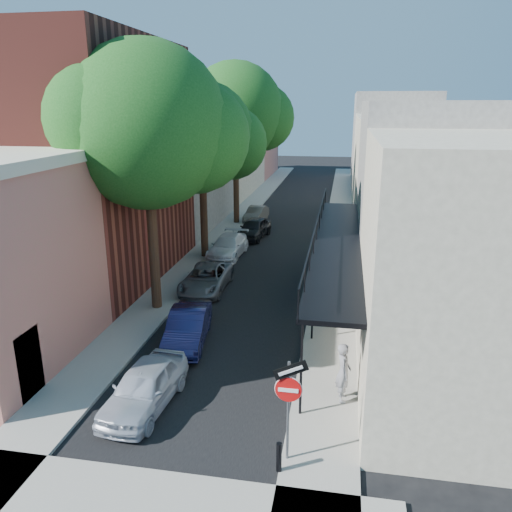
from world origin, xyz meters
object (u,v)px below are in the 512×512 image
at_px(parked_car_c, 206,279).
at_px(pedestrian, 343,372).
at_px(sign_post, 289,394).
at_px(parked_car_b, 188,328).
at_px(oak_mid, 209,137).
at_px(parked_car_d, 228,246).
at_px(parked_car_e, 254,228).
at_px(parked_car_f, 256,214).
at_px(oak_far, 242,113).
at_px(parked_car_a, 145,387).
at_px(oak_near, 159,129).
at_px(bollard, 279,457).

relative_size(parked_car_c, pedestrian, 2.31).
distance_m(sign_post, parked_car_b, 7.69).
distance_m(oak_mid, parked_car_d, 6.49).
distance_m(parked_car_d, pedestrian, 16.10).
bearing_deg(parked_car_e, sign_post, -69.77).
relative_size(parked_car_b, parked_car_f, 1.12).
bearing_deg(oak_far, pedestrian, -71.35).
bearing_deg(parked_car_a, parked_car_e, 94.91).
relative_size(sign_post, oak_near, 0.26).
bearing_deg(parked_car_a, oak_far, 98.57).
bearing_deg(sign_post, oak_near, 125.09).
bearing_deg(oak_far, bollard, -76.65).
bearing_deg(oak_mid, parked_car_d, 13.18).
relative_size(oak_near, parked_car_e, 2.81).
height_order(bollard, oak_near, oak_near).
bearing_deg(bollard, parked_car_c, 113.31).
relative_size(oak_mid, parked_car_a, 2.59).
distance_m(oak_near, parked_car_b, 8.17).
relative_size(bollard, parked_car_e, 0.20).
xyz_separation_m(sign_post, oak_near, (-6.53, 9.29, 5.84)).
height_order(oak_mid, parked_car_c, oak_mid).
distance_m(oak_near, parked_car_e, 14.70).
height_order(parked_car_a, parked_car_e, parked_car_e).
xyz_separation_m(oak_mid, parked_car_d, (0.94, 0.22, -6.42)).
height_order(bollard, parked_car_d, parked_car_d).
distance_m(parked_car_e, pedestrian, 20.02).
height_order(oak_far, parked_car_b, oak_far).
relative_size(bollard, parked_car_d, 0.18).
xyz_separation_m(oak_near, parked_car_d, (0.89, 8.19, -7.24)).
xyz_separation_m(oak_far, parked_car_f, (0.90, 0.84, -7.68)).
bearing_deg(parked_car_c, sign_post, -65.88).
xyz_separation_m(oak_far, parked_car_c, (1.12, -14.62, -7.65)).
distance_m(parked_car_f, pedestrian, 25.15).
bearing_deg(parked_car_d, oak_near, -93.49).
height_order(oak_far, parked_car_c, oak_far).
bearing_deg(pedestrian, parked_car_a, 94.10).
distance_m(parked_car_e, parked_car_f, 5.18).
bearing_deg(sign_post, parked_car_c, 114.79).
relative_size(bollard, oak_far, 0.07).
distance_m(oak_mid, parked_car_c, 8.61).
bearing_deg(oak_near, parked_car_f, 87.08).
distance_m(oak_near, parked_car_a, 10.62).
bearing_deg(sign_post, parked_car_b, 127.08).
distance_m(oak_far, pedestrian, 25.64).
distance_m(sign_post, pedestrian, 3.42).
bearing_deg(bollard, sign_post, 71.44).
xyz_separation_m(oak_mid, parked_car_b, (2.02, -11.23, -6.40)).
bearing_deg(oak_far, parked_car_d, -84.33).
bearing_deg(bollard, oak_near, 123.12).
relative_size(oak_far, pedestrian, 6.30).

